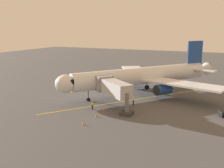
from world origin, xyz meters
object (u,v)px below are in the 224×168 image
object	(u,v)px
safety_cone_wing_port	(101,109)
safety_cone_nose_right	(96,115)
safety_cone_nose_left	(83,123)
jet_bridge	(111,87)
ground_crew_wing_walker	(133,100)
airplane	(144,76)
ground_crew_marshaller	(92,105)

from	to	relation	value
safety_cone_wing_port	safety_cone_nose_right	bearing A→B (deg)	103.25
safety_cone_nose_left	safety_cone_wing_port	world-z (taller)	same
jet_bridge	ground_crew_wing_walker	bearing A→B (deg)	-142.28
jet_bridge	safety_cone_nose_left	distance (m)	11.07
safety_cone_nose_right	jet_bridge	bearing A→B (deg)	-88.65
ground_crew_wing_walker	safety_cone_wing_port	world-z (taller)	ground_crew_wing_walker
airplane	safety_cone_nose_right	world-z (taller)	airplane
ground_crew_marshaller	safety_cone_nose_left	world-z (taller)	ground_crew_marshaller
jet_bridge	safety_cone_wing_port	xyz separation A→B (m)	(0.68, 2.90, -3.49)
safety_cone_nose_right	safety_cone_wing_port	world-z (taller)	same
safety_cone_nose_right	safety_cone_wing_port	bearing A→B (deg)	-76.75
ground_crew_marshaller	safety_cone_nose_right	world-z (taller)	ground_crew_marshaller
airplane	ground_crew_marshaller	xyz separation A→B (m)	(4.91, 15.44, -3.12)
ground_crew_marshaller	ground_crew_wing_walker	size ratio (longest dim) A/B	1.00
safety_cone_wing_port	airplane	bearing A→B (deg)	-102.00
safety_cone_nose_right	safety_cone_wing_port	distance (m)	3.62
airplane	safety_cone_nose_right	size ratio (longest dim) A/B	62.81
ground_crew_wing_walker	safety_cone_nose_left	distance (m)	13.61
jet_bridge	ground_crew_marshaller	xyz separation A→B (m)	(2.38, 3.20, -2.88)
jet_bridge	ground_crew_wing_walker	xyz separation A→B (m)	(-3.46, -2.68, -2.88)
airplane	jet_bridge	distance (m)	12.50
ground_crew_wing_walker	safety_cone_wing_port	bearing A→B (deg)	53.41
safety_cone_nose_left	safety_cone_nose_right	size ratio (longest dim) A/B	1.00
ground_crew_marshaller	ground_crew_wing_walker	distance (m)	8.29
airplane	safety_cone_wing_port	distance (m)	15.91
jet_bridge	safety_cone_nose_left	xyz separation A→B (m)	(-0.12, 10.50, -3.49)
airplane	ground_crew_wing_walker	xyz separation A→B (m)	(-0.92, 9.55, -3.12)
jet_bridge	airplane	bearing A→B (deg)	-101.73
ground_crew_wing_walker	safety_cone_nose_left	size ratio (longest dim) A/B	3.11
safety_cone_nose_left	safety_cone_wing_port	bearing A→B (deg)	-83.98
airplane	safety_cone_wing_port	size ratio (longest dim) A/B	62.81
ground_crew_wing_walker	safety_cone_nose_right	xyz separation A→B (m)	(3.31, 9.10, -0.61)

